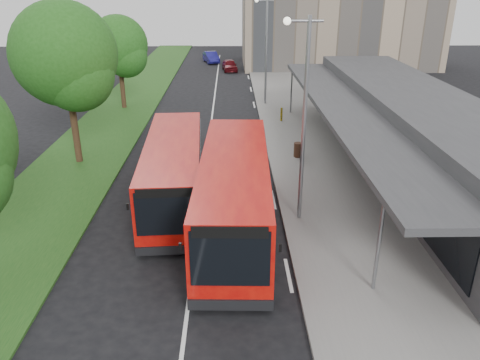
{
  "coord_description": "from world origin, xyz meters",
  "views": [
    {
      "loc": [
        1.36,
        -15.38,
        9.22
      ],
      "look_at": [
        1.75,
        2.81,
        1.5
      ],
      "focal_mm": 35.0,
      "sensor_mm": 36.0,
      "label": 1
    }
  ],
  "objects_px": {
    "tree_far": "(119,49)",
    "bus_second": "(174,171)",
    "tree_mid": "(65,61)",
    "litter_bin": "(298,150)",
    "car_near": "(230,65)",
    "bollard": "(281,114)",
    "lamp_post_far": "(265,45)",
    "lamp_post_near": "(303,110)",
    "car_far": "(211,57)",
    "bus_main": "(234,194)"
  },
  "relations": [
    {
      "from": "tree_mid",
      "to": "lamp_post_far",
      "type": "bearing_deg",
      "value": 49.32
    },
    {
      "from": "bus_main",
      "to": "car_far",
      "type": "relative_size",
      "value": 2.73
    },
    {
      "from": "bus_second",
      "to": "car_far",
      "type": "distance_m",
      "value": 39.67
    },
    {
      "from": "tree_mid",
      "to": "lamp_post_near",
      "type": "height_order",
      "value": "tree_mid"
    },
    {
      "from": "tree_far",
      "to": "car_near",
      "type": "relative_size",
      "value": 1.91
    },
    {
      "from": "bus_main",
      "to": "bus_second",
      "type": "bearing_deg",
      "value": 136.39
    },
    {
      "from": "car_near",
      "to": "car_far",
      "type": "relative_size",
      "value": 0.93
    },
    {
      "from": "tree_mid",
      "to": "car_far",
      "type": "bearing_deg",
      "value": 80.08
    },
    {
      "from": "tree_far",
      "to": "bus_main",
      "type": "bearing_deg",
      "value": -66.7
    },
    {
      "from": "lamp_post_near",
      "to": "car_near",
      "type": "distance_m",
      "value": 36.12
    },
    {
      "from": "lamp_post_far",
      "to": "car_near",
      "type": "xyz_separation_m",
      "value": [
        -2.78,
        15.78,
        -4.09
      ]
    },
    {
      "from": "lamp_post_near",
      "to": "bus_second",
      "type": "height_order",
      "value": "lamp_post_near"
    },
    {
      "from": "lamp_post_near",
      "to": "bollard",
      "type": "distance_m",
      "value": 15.26
    },
    {
      "from": "tree_mid",
      "to": "bollard",
      "type": "height_order",
      "value": "tree_mid"
    },
    {
      "from": "lamp_post_near",
      "to": "bus_main",
      "type": "xyz_separation_m",
      "value": [
        -2.62,
        -0.71,
        -3.15
      ]
    },
    {
      "from": "lamp_post_far",
      "to": "bus_main",
      "type": "relative_size",
      "value": 0.73
    },
    {
      "from": "lamp_post_far",
      "to": "bollard",
      "type": "relative_size",
      "value": 8.48
    },
    {
      "from": "tree_far",
      "to": "bus_second",
      "type": "distance_m",
      "value": 18.28
    },
    {
      "from": "bus_main",
      "to": "car_near",
      "type": "relative_size",
      "value": 2.94
    },
    {
      "from": "tree_far",
      "to": "car_near",
      "type": "height_order",
      "value": "tree_far"
    },
    {
      "from": "bus_second",
      "to": "tree_far",
      "type": "bearing_deg",
      "value": 105.75
    },
    {
      "from": "tree_mid",
      "to": "bollard",
      "type": "bearing_deg",
      "value": 32.49
    },
    {
      "from": "lamp_post_near",
      "to": "bus_second",
      "type": "distance_m",
      "value": 6.54
    },
    {
      "from": "bus_main",
      "to": "car_near",
      "type": "distance_m",
      "value": 36.5
    },
    {
      "from": "bus_second",
      "to": "car_near",
      "type": "distance_m",
      "value": 33.87
    },
    {
      "from": "litter_bin",
      "to": "bollard",
      "type": "xyz_separation_m",
      "value": [
        -0.16,
        7.38,
        0.07
      ]
    },
    {
      "from": "lamp_post_far",
      "to": "litter_bin",
      "type": "bearing_deg",
      "value": -85.45
    },
    {
      "from": "tree_mid",
      "to": "car_near",
      "type": "relative_size",
      "value": 2.3
    },
    {
      "from": "tree_far",
      "to": "lamp_post_near",
      "type": "distance_m",
      "value": 22.06
    },
    {
      "from": "tree_mid",
      "to": "car_far",
      "type": "xyz_separation_m",
      "value": [
        6.06,
        34.63,
        -4.84
      ]
    },
    {
      "from": "car_near",
      "to": "tree_mid",
      "type": "bearing_deg",
      "value": -112.55
    },
    {
      "from": "tree_mid",
      "to": "litter_bin",
      "type": "relative_size",
      "value": 10.51
    },
    {
      "from": "tree_mid",
      "to": "bus_second",
      "type": "relative_size",
      "value": 0.85
    },
    {
      "from": "lamp_post_far",
      "to": "lamp_post_near",
      "type": "bearing_deg",
      "value": -90.0
    },
    {
      "from": "car_far",
      "to": "litter_bin",
      "type": "bearing_deg",
      "value": -94.34
    },
    {
      "from": "lamp_post_far",
      "to": "bus_second",
      "type": "height_order",
      "value": "lamp_post_far"
    },
    {
      "from": "lamp_post_near",
      "to": "litter_bin",
      "type": "height_order",
      "value": "lamp_post_near"
    },
    {
      "from": "bollard",
      "to": "car_near",
      "type": "relative_size",
      "value": 0.25
    },
    {
      "from": "tree_far",
      "to": "car_far",
      "type": "height_order",
      "value": "tree_far"
    },
    {
      "from": "tree_far",
      "to": "car_near",
      "type": "distance_m",
      "value": 19.11
    },
    {
      "from": "lamp_post_far",
      "to": "bus_main",
      "type": "height_order",
      "value": "lamp_post_far"
    },
    {
      "from": "bus_second",
      "to": "car_far",
      "type": "relative_size",
      "value": 2.53
    },
    {
      "from": "bus_main",
      "to": "lamp_post_far",
      "type": "bearing_deg",
      "value": 84.72
    },
    {
      "from": "bus_second",
      "to": "car_far",
      "type": "bearing_deg",
      "value": 86.52
    },
    {
      "from": "bus_second",
      "to": "car_near",
      "type": "relative_size",
      "value": 2.72
    },
    {
      "from": "lamp_post_far",
      "to": "car_near",
      "type": "height_order",
      "value": "lamp_post_far"
    },
    {
      "from": "tree_mid",
      "to": "tree_far",
      "type": "relative_size",
      "value": 1.2
    },
    {
      "from": "bollard",
      "to": "lamp_post_far",
      "type": "bearing_deg",
      "value": 99.09
    },
    {
      "from": "tree_mid",
      "to": "bus_second",
      "type": "distance_m",
      "value": 8.71
    },
    {
      "from": "tree_mid",
      "to": "litter_bin",
      "type": "distance_m",
      "value": 13.11
    }
  ]
}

